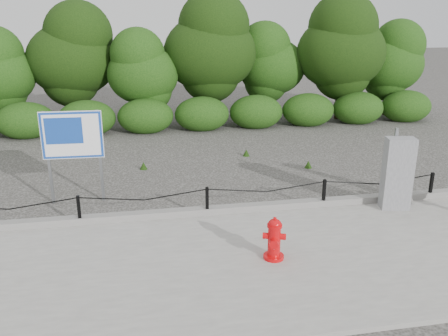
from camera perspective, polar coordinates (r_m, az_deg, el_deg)
ground at (r=9.75m, az=-2.02°, el=-6.08°), size 90.00×90.00×0.00m
sidewalk at (r=7.97m, az=0.18°, el=-11.63°), size 14.00×4.00×0.08m
curb at (r=9.74m, az=-2.08°, el=-5.16°), size 14.00×0.22×0.14m
chain_barrier at (r=9.57m, az=-2.05°, el=-3.59°), size 10.06×0.06×0.60m
treeline at (r=17.84m, az=-6.10°, el=13.35°), size 20.34×3.68×4.70m
fire_hydrant at (r=7.98m, az=6.06°, el=-8.51°), size 0.44×0.44×0.74m
utility_cabinet at (r=10.42m, az=20.13°, el=-0.64°), size 0.63×0.47×1.68m
advertising_sign at (r=10.59m, az=-17.80°, el=3.32°), size 1.28×0.14×2.05m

